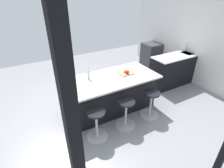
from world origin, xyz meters
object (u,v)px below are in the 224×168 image
Objects in this scene: stool_by_window at (151,105)px; apple_yellow at (125,71)px; cutting_board at (126,73)px; apple_red at (127,72)px; oven_range at (151,55)px; stool_middle at (126,114)px; kitchen_island at (110,93)px; water_bottle at (88,74)px; stool_near_camera at (97,125)px.

stool_by_window is 1.00m from apple_yellow.
cutting_board is 4.03× the size of apple_red.
oven_range is at bearing -144.65° from apple_yellow.
apple_red is at bearing 89.95° from apple_yellow.
stool_middle is 0.98m from cutting_board.
kitchen_island is 28.33× the size of apple_yellow.
apple_red reaches higher than stool_by_window.
cutting_board is 4.69× the size of apple_yellow.
kitchen_island is 6.04× the size of cutting_board.
oven_range is at bearing -130.60° from stool_by_window.
stool_by_window is at bearing 112.04° from cutting_board.
stool_by_window is 2.07× the size of water_bottle.
apple_red is (-0.42, 0.08, 0.51)m from kitchen_island.
oven_range is 2.79m from apple_yellow.
stool_middle is (0.69, 0.00, 0.00)m from stool_by_window.
oven_range reaches higher than stool_near_camera.
cutting_board is at bearing 97.88° from apple_yellow.
oven_range is 2.81m from cutting_board.
stool_by_window is 0.69m from stool_middle.
apple_red is at bearing 168.56° from kitchen_island.
oven_range reaches higher than stool_by_window.
cutting_board is at bearing -100.11° from apple_red.
kitchen_island is 0.71m from stool_middle.
kitchen_island reaches higher than stool_near_camera.
cutting_board is at bearing -149.49° from stool_near_camera.
stool_middle is (0.00, 0.70, -0.15)m from kitchen_island.
stool_middle is 2.07× the size of water_bottle.
stool_by_window is (1.97, 2.30, -0.14)m from oven_range.
cutting_board is (0.26, -0.65, 0.60)m from stool_by_window.
stool_middle is 1.04m from apple_yellow.
water_bottle is (0.45, -0.85, 0.71)m from stool_middle.
oven_range is at bearing -155.09° from water_bottle.
stool_by_window is 7.25× the size of apple_red.
apple_yellow reaches higher than cutting_board.
oven_range is 1.37× the size of stool_middle.
apple_red is 0.09m from apple_yellow.
kitchen_island is 0.74m from water_bottle.
apple_red is (0.01, 0.04, 0.05)m from cutting_board.
oven_range is 3.10m from kitchen_island.
apple_red is (0.27, -0.61, 0.65)m from stool_by_window.
oven_range is 0.41× the size of kitchen_island.
water_bottle is (3.11, 1.44, 0.57)m from oven_range.
water_bottle is at bearing -105.34° from stool_near_camera.
stool_middle and stool_near_camera have the same top height.
stool_near_camera is (0.69, 0.00, 0.00)m from stool_middle.
oven_range is 2.85m from apple_red.
stool_middle is 8.43× the size of apple_yellow.
oven_range is 3.03m from stool_by_window.
stool_near_camera is at bearing 45.39° from kitchen_island.
stool_by_window is at bearing 180.00° from stool_near_camera.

